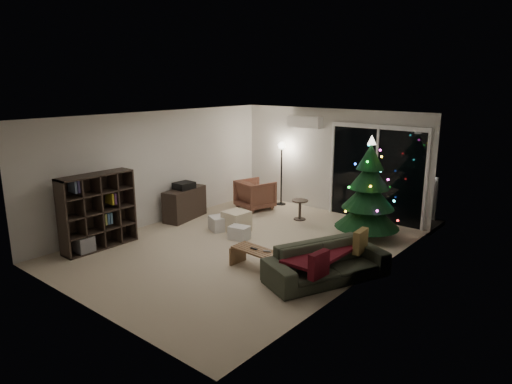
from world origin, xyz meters
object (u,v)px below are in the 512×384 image
(armchair, at_px, (255,194))
(coffee_table, at_px, (261,261))
(bookshelf, at_px, (93,210))
(media_cabinet, at_px, (185,204))
(christmas_tree, at_px, (369,188))
(sofa, at_px, (327,262))

(armchair, height_order, coffee_table, armchair)
(bookshelf, relative_size, media_cabinet, 1.27)
(coffee_table, distance_m, christmas_tree, 2.87)
(media_cabinet, height_order, christmas_tree, christmas_tree)
(bookshelf, bearing_deg, christmas_tree, 50.80)
(bookshelf, distance_m, christmas_tree, 5.43)
(media_cabinet, relative_size, armchair, 1.41)
(armchair, distance_m, christmas_tree, 3.23)
(bookshelf, xyz_separation_m, armchair, (0.73, 4.01, -0.36))
(coffee_table, height_order, christmas_tree, christmas_tree)
(bookshelf, bearing_deg, armchair, 86.15)
(christmas_tree, bearing_deg, armchair, 175.97)
(coffee_table, bearing_deg, bookshelf, -157.43)
(bookshelf, distance_m, sofa, 4.58)
(media_cabinet, relative_size, coffee_table, 1.04)
(armchair, relative_size, sofa, 0.40)
(coffee_table, bearing_deg, armchair, 134.70)
(sofa, relative_size, christmas_tree, 0.96)
(sofa, xyz_separation_m, christmas_tree, (-0.43, 2.27, 0.76))
(bookshelf, relative_size, armchair, 1.79)
(christmas_tree, bearing_deg, sofa, -79.32)
(media_cabinet, bearing_deg, christmas_tree, 9.07)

